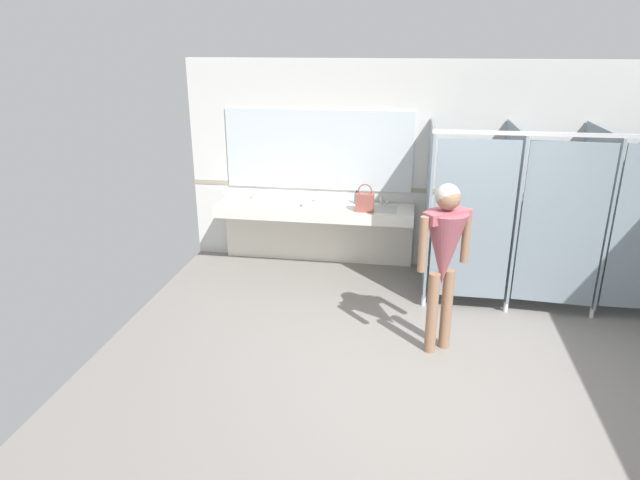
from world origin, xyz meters
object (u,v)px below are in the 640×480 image
person_standing (444,248)px  handbag (365,202)px  soap_dispenser (357,198)px  paper_cup (304,204)px

person_standing → handbag: person_standing is taller
person_standing → handbag: bearing=117.1°
handbag → soap_dispenser: (-0.13, 0.33, -0.05)m
soap_dispenser → paper_cup: soap_dispenser is taller
handbag → soap_dispenser: bearing=112.2°
soap_dispenser → handbag: bearing=-67.8°
person_standing → soap_dispenser: bearing=116.4°
paper_cup → person_standing: bearing=-47.1°
handbag → soap_dispenser: handbag is taller
person_standing → soap_dispenser: person_standing is taller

